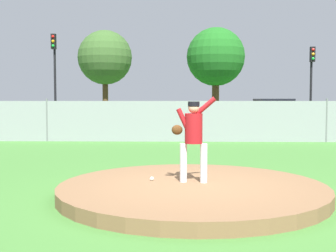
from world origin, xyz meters
The scene contains 12 objects.
ground_plane centered at (0.00, 6.00, 0.00)m, with size 80.00×80.00×0.00m, color #427A33.
asphalt_strip centered at (0.00, 14.50, 0.00)m, with size 44.00×7.00×0.01m, color #2B2B2D.
pitchers_mound centered at (0.00, 0.00, 0.11)m, with size 4.76×4.76×0.22m, color brown.
pitcher_youth centered at (0.02, 0.18, 1.12)m, with size 0.81×0.32×1.56m.
baseball centered at (-0.74, 0.31, 0.25)m, with size 0.07×0.07×0.07m, color white.
chainlink_fence centered at (0.00, 10.00, 0.84)m, with size 28.71×0.07×1.77m.
parked_car_navy centered at (-6.26, 14.57, 0.79)m, with size 1.98×4.14×1.65m.
parked_car_slate centered at (4.58, 14.73, 0.83)m, with size 1.97×4.07×1.77m.
traffic_light_near centered at (-7.81, 18.24, 3.81)m, with size 0.28×0.46×5.66m.
traffic_light_far centered at (7.74, 18.78, 3.35)m, with size 0.28×0.46×4.91m.
tree_broad_right centered at (-5.46, 22.34, 4.63)m, with size 3.76×3.76×6.54m.
tree_broad_left centered at (2.18, 21.80, 4.60)m, with size 3.95×3.95×6.61m.
Camera 1 is at (-0.21, -7.57, 1.71)m, focal length 45.89 mm.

